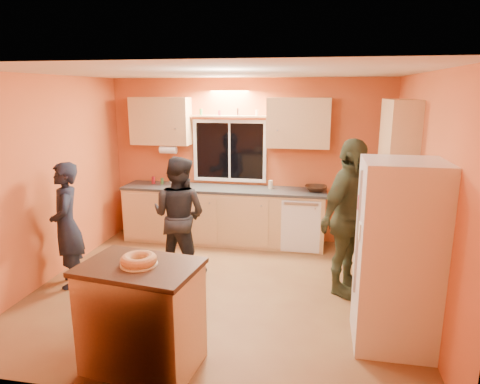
% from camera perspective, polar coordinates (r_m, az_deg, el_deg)
% --- Properties ---
extents(ground, '(4.50, 4.50, 0.00)m').
position_cam_1_polar(ground, '(5.45, -2.57, -12.82)').
color(ground, brown).
rests_on(ground, ground).
extents(room_shell, '(4.54, 4.04, 2.61)m').
position_cam_1_polar(room_shell, '(5.32, -0.48, 4.89)').
color(room_shell, '#D96637').
rests_on(room_shell, ground).
extents(back_counter, '(4.23, 0.62, 0.90)m').
position_cam_1_polar(back_counter, '(6.83, 0.74, -3.22)').
color(back_counter, '#DFAE75').
rests_on(back_counter, ground).
extents(right_counter, '(0.62, 1.84, 0.90)m').
position_cam_1_polar(right_counter, '(5.66, 18.38, -7.50)').
color(right_counter, '#DFAE75').
rests_on(right_counter, ground).
extents(refrigerator, '(0.72, 0.70, 1.80)m').
position_cam_1_polar(refrigerator, '(4.30, 20.24, -7.97)').
color(refrigerator, silver).
rests_on(refrigerator, ground).
extents(island, '(1.08, 0.80, 0.96)m').
position_cam_1_polar(island, '(3.98, -12.93, -15.74)').
color(island, '#DFAE75').
rests_on(island, ground).
extents(bundt_pastry, '(0.31, 0.31, 0.09)m').
position_cam_1_polar(bundt_pastry, '(3.76, -13.35, -8.79)').
color(bundt_pastry, tan).
rests_on(bundt_pastry, island).
extents(person_left, '(0.61, 0.68, 1.57)m').
position_cam_1_polar(person_left, '(5.71, -22.11, -4.13)').
color(person_left, black).
rests_on(person_left, ground).
extents(person_center, '(0.88, 0.75, 1.58)m').
position_cam_1_polar(person_center, '(5.72, -8.13, -3.13)').
color(person_center, black).
rests_on(person_center, ground).
extents(person_right, '(0.96, 1.18, 1.88)m').
position_cam_1_polar(person_right, '(5.20, 14.24, -3.40)').
color(person_right, '#353D27').
rests_on(person_right, ground).
extents(mixing_bowl, '(0.34, 0.34, 0.08)m').
position_cam_1_polar(mixing_bowl, '(6.65, 10.07, 0.47)').
color(mixing_bowl, black).
rests_on(mixing_bowl, back_counter).
extents(utensil_crock, '(0.14, 0.14, 0.17)m').
position_cam_1_polar(utensil_crock, '(7.00, -7.97, 1.56)').
color(utensil_crock, beige).
rests_on(utensil_crock, back_counter).
extents(potted_plant, '(0.36, 0.33, 0.32)m').
position_cam_1_polar(potted_plant, '(5.38, 19.22, -1.81)').
color(potted_plant, gray).
rests_on(potted_plant, right_counter).
extents(red_box, '(0.17, 0.13, 0.07)m').
position_cam_1_polar(red_box, '(5.72, 19.12, -2.25)').
color(red_box, '#A61922').
rests_on(red_box, right_counter).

